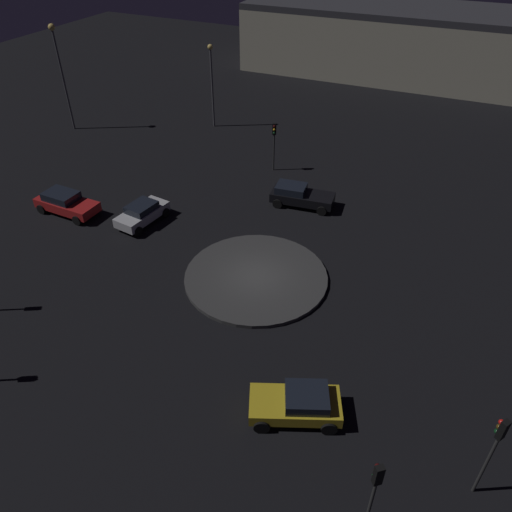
% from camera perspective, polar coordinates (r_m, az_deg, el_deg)
% --- Properties ---
extents(ground_plane, '(115.80, 115.80, 0.00)m').
position_cam_1_polar(ground_plane, '(30.05, -0.00, -2.55)').
color(ground_plane, black).
extents(roundabout_island, '(8.56, 8.56, 0.23)m').
position_cam_1_polar(roundabout_island, '(29.98, -0.00, -2.38)').
color(roundabout_island, '#383838').
rests_on(roundabout_island, ground_plane).
extents(car_red, '(4.63, 2.15, 1.56)m').
position_cam_1_polar(car_red, '(38.18, -20.85, 5.70)').
color(car_red, red).
rests_on(car_red, ground_plane).
extents(car_silver, '(2.32, 4.05, 1.44)m').
position_cam_1_polar(car_silver, '(35.52, -12.85, 4.81)').
color(car_silver, silver).
rests_on(car_silver, ground_plane).
extents(car_black, '(4.73, 2.54, 1.53)m').
position_cam_1_polar(car_black, '(36.77, 5.01, 6.89)').
color(car_black, black).
rests_on(car_black, ground_plane).
extents(car_yellow, '(4.42, 3.36, 1.47)m').
position_cam_1_polar(car_yellow, '(22.90, 4.79, -16.39)').
color(car_yellow, gold).
rests_on(car_yellow, ground_plane).
extents(traffic_light_south, '(0.36, 0.39, 4.00)m').
position_cam_1_polar(traffic_light_south, '(40.71, 2.08, 13.34)').
color(traffic_light_south, '#2D2D2D').
rests_on(traffic_light_south, ground_plane).
extents(traffic_light_northwest, '(0.38, 0.39, 4.20)m').
position_cam_1_polar(traffic_light_northwest, '(18.69, 13.36, -24.21)').
color(traffic_light_northwest, '#2D2D2D').
rests_on(traffic_light_northwest, ground_plane).
extents(traffic_light_northwest_near, '(0.40, 0.37, 4.45)m').
position_cam_1_polar(traffic_light_northwest_near, '(20.70, 25.59, -18.71)').
color(traffic_light_northwest_near, '#2D2D2D').
rests_on(traffic_light_northwest_near, ground_plane).
extents(streetlamp_southeast, '(0.48, 0.48, 7.59)m').
position_cam_1_polar(streetlamp_southeast, '(48.91, -5.07, 19.76)').
color(streetlamp_southeast, '#4C4C51').
rests_on(streetlamp_southeast, ground_plane).
extents(streetlamp_southeast_near, '(0.58, 0.58, 9.41)m').
position_cam_1_polar(streetlamp_southeast_near, '(50.82, -21.51, 20.00)').
color(streetlamp_southeast_near, '#4C4C51').
rests_on(streetlamp_southeast_near, ground_plane).
extents(store_building, '(35.21, 13.53, 7.69)m').
position_cam_1_polar(store_building, '(67.17, 15.36, 22.57)').
color(store_building, '#B7B299').
rests_on(store_building, ground_plane).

